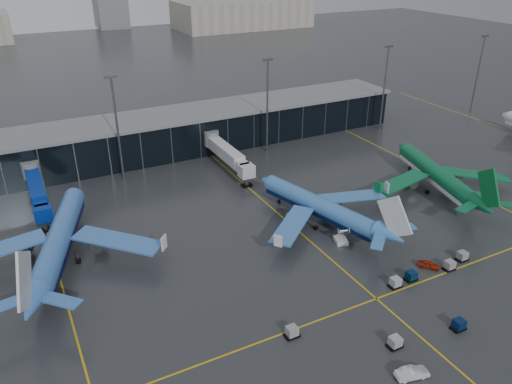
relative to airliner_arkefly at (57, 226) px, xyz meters
name	(u,v)px	position (x,y,z in m)	size (l,w,h in m)	color
ground	(278,268)	(33.52, -20.81, -6.87)	(600.00, 600.00, 0.00)	#282B2D
terminal_pier	(166,134)	(33.52, 41.19, -1.45)	(142.00, 17.00, 10.70)	black
jet_bridges	(37,190)	(-1.48, 22.18, -2.32)	(94.00, 27.50, 7.20)	#595B60
flood_masts	(197,113)	(38.52, 29.19, 6.94)	(203.00, 0.50, 25.50)	#595B60
distant_hangars	(138,19)	(83.47, 249.27, 1.92)	(260.00, 71.00, 22.00)	#B2AD99
taxi_lines	(294,228)	(43.52, -10.20, -6.86)	(220.00, 120.00, 0.02)	gold
airliner_arkefly	(57,226)	(0.00, 0.00, 0.00)	(39.25, 44.70, 13.74)	#3C72C6
airliner_klm_near	(319,196)	(49.06, -10.29, -0.86)	(34.35, 39.12, 12.02)	#3C7AC7
airliner_aer_lingus	(438,165)	(82.06, -9.91, -0.64)	(35.57, 40.51, 12.45)	#0C6538
baggage_carts	(412,294)	(48.66, -38.31, -6.11)	(40.04, 14.36, 1.70)	black
mobile_airstair	(341,239)	(48.63, -18.97, -6.10)	(3.11, 3.74, 3.45)	silver
service_van_red	(429,264)	(57.49, -33.19, -6.22)	(1.53, 3.81, 1.30)	#9C220C
service_van_white	(412,373)	(36.97, -50.90, -6.11)	(1.61, 4.62, 1.52)	silver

